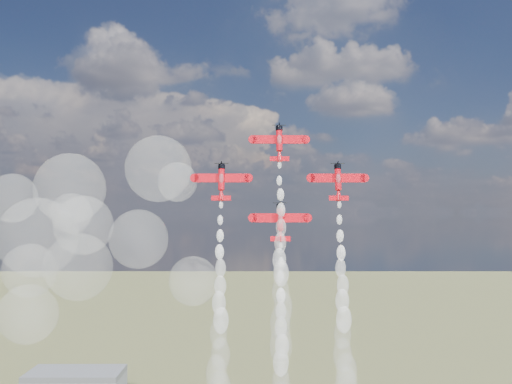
{
  "coord_description": "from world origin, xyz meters",
  "views": [
    {
      "loc": [
        -25.09,
        -145.34,
        97.83
      ],
      "look_at": [
        -24.05,
        5.38,
        103.09
      ],
      "focal_mm": 42.0,
      "sensor_mm": 36.0,
      "label": 1
    }
  ],
  "objects": [
    {
      "name": "smoke_trail_left",
      "position": [
        -32.75,
        -3.5,
        65.95
      ],
      "size": [
        6.0,
        12.41,
        46.35
      ],
      "color": "white",
      "rests_on": "plane_left"
    },
    {
      "name": "plane_left",
      "position": [
        -32.8,
        5.32,
        105.83
      ],
      "size": [
        13.68,
        4.87,
        9.66
      ],
      "rotation": [
        1.35,
        0.0,
        0.0
      ],
      "color": "red",
      "rests_on": "ground"
    },
    {
      "name": "smoke_trail_lead",
      "position": [
        -18.13,
        -1.34,
        76.31
      ],
      "size": [
        5.52,
        13.11,
        46.45
      ],
      "color": "white",
      "rests_on": "plane_lead"
    },
    {
      "name": "smoke_trail_right",
      "position": [
        -3.24,
        -3.15,
        66.22
      ],
      "size": [
        5.53,
        11.82,
        45.49
      ],
      "color": "white",
      "rests_on": "plane_right"
    },
    {
      "name": "plane_right",
      "position": [
        -3.3,
        5.32,
        105.83
      ],
      "size": [
        13.68,
        4.87,
        9.66
      ],
      "rotation": [
        1.35,
        0.0,
        0.0
      ],
      "color": "red",
      "rests_on": "ground"
    },
    {
      "name": "plane_lead",
      "position": [
        -18.05,
        7.53,
        115.92
      ],
      "size": [
        13.68,
        4.87,
        9.66
      ],
      "rotation": [
        1.35,
        0.0,
        0.0
      ],
      "color": "red",
      "rests_on": "ground"
    },
    {
      "name": "plane_slot",
      "position": [
        -18.05,
        3.1,
        95.75
      ],
      "size": [
        13.68,
        4.87,
        9.66
      ],
      "rotation": [
        1.35,
        0.0,
        0.0
      ],
      "color": "red",
      "rests_on": "ground"
    },
    {
      "name": "hangar",
      "position": [
        -120.0,
        180.0,
        6.5
      ],
      "size": [
        50.0,
        28.0,
        13.0
      ],
      "color": "gray",
      "rests_on": "ground"
    },
    {
      "name": "drifted_smoke_cloud",
      "position": [
        -73.3,
        28.77,
        92.97
      ],
      "size": [
        66.95,
        39.98,
        60.03
      ],
      "color": "white",
      "rests_on": "ground"
    }
  ]
}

